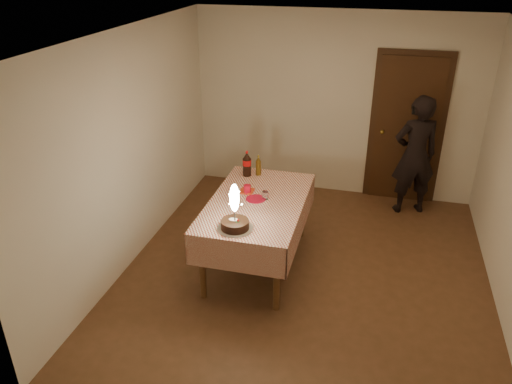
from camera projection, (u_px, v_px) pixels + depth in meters
ground at (305, 273)px, 5.64m from camera, size 4.00×4.50×0.01m
room_shell at (316, 133)px, 4.96m from camera, size 4.04×4.54×2.62m
dining_table at (257, 210)px, 5.50m from camera, size 1.02×1.72×0.82m
birthday_cake at (235, 218)px, 4.87m from camera, size 0.35×0.35×0.48m
red_plate at (256, 199)px, 5.49m from camera, size 0.22×0.22×0.01m
red_cup at (247, 189)px, 5.60m from camera, size 0.08×0.08×0.10m
clear_cup at (265, 195)px, 5.48m from camera, size 0.07×0.07×0.09m
napkin_stack at (247, 191)px, 5.65m from camera, size 0.15×0.15×0.02m
cola_bottle at (247, 164)px, 5.99m from camera, size 0.10×0.10×0.32m
amber_bottle_left at (258, 166)px, 6.03m from camera, size 0.06×0.06×0.25m
photographer at (415, 155)px, 6.62m from camera, size 0.70×0.57×1.64m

